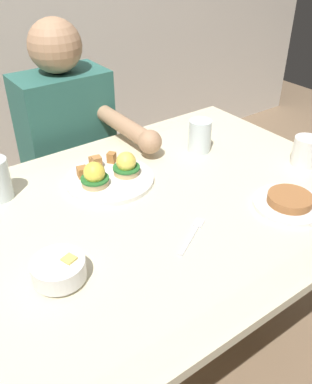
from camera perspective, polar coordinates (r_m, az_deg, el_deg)
ground_plane at (r=1.72m, az=0.85°, el=-21.94°), size 6.00×6.00×0.00m
dining_table at (r=1.25m, az=1.09°, el=-5.17°), size 1.20×0.90×0.74m
eggs_benedict_plate at (r=1.26m, az=-6.45°, el=2.36°), size 0.27×0.27×0.09m
fruit_bowl at (r=0.95m, az=-13.22°, el=-10.36°), size 0.12×0.12×0.06m
coffee_mug at (r=1.42m, az=19.94°, el=5.44°), size 0.11×0.08×0.09m
fork at (r=1.06m, az=5.08°, el=-5.74°), size 0.14×0.09×0.00m
water_glass_near at (r=1.43m, az=6.03°, el=7.41°), size 0.08×0.08×0.11m
side_plate at (r=1.21m, az=17.89°, el=-1.33°), size 0.20×0.20×0.04m
diner_person at (r=1.68m, az=-11.47°, el=5.75°), size 0.34×0.54×1.14m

